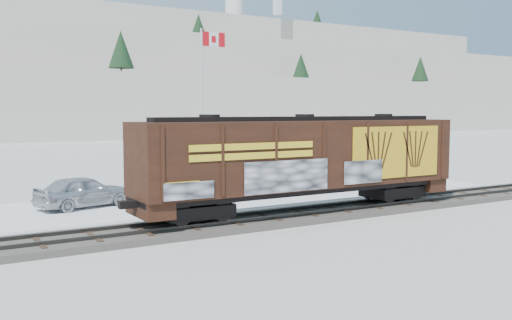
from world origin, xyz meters
TOP-DOWN VIEW (x-y plane):
  - ground at (0.00, 0.00)m, footprint 500.00×500.00m
  - rail_track at (0.00, 0.00)m, footprint 50.00×3.40m
  - parking_strip at (0.00, 7.50)m, footprint 40.00×8.00m
  - hopper_railcar at (2.17, -0.01)m, footprint 16.76×3.06m
  - flagpole at (3.68, 14.25)m, footprint 2.30×0.90m
  - car_silver at (-6.26, 8.24)m, footprint 5.40×3.26m
  - car_white at (-0.81, 6.43)m, footprint 4.63×2.99m
  - car_dark at (9.13, 7.28)m, footprint 4.55×2.62m

SIDE VIEW (x-z plane):
  - ground at x=0.00m, z-range 0.00..0.00m
  - parking_strip at x=0.00m, z-range 0.00..0.03m
  - rail_track at x=0.00m, z-range -0.07..0.36m
  - car_dark at x=9.13m, z-range 0.03..1.27m
  - car_white at x=-0.81m, z-range 0.03..1.47m
  - car_silver at x=-6.26m, z-range 0.03..1.75m
  - hopper_railcar at x=2.17m, z-range 0.68..5.12m
  - flagpole at x=3.68m, z-range -1.46..9.38m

